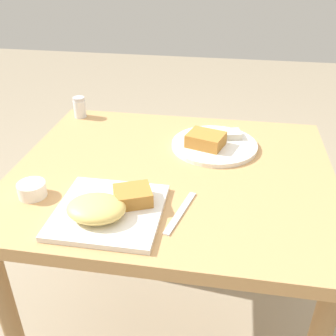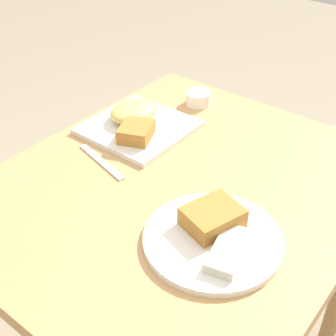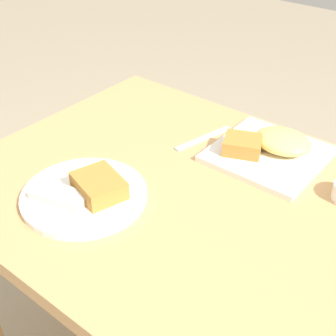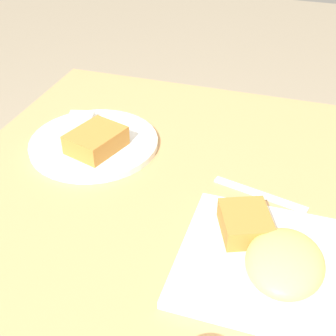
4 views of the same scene
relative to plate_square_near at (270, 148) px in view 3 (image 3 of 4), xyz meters
The scene contains 4 objects.
dining_table 0.29m from the plate_square_near, 63.38° to the left, with size 0.90×0.77×0.74m.
plate_square_near is the anchor object (origin of this frame).
plate_oval_far 0.45m from the plate_square_near, 60.52° to the left, with size 0.27×0.27×0.05m.
butter_knife 0.17m from the plate_square_near, 12.30° to the left, with size 0.06×0.18×0.00m.
Camera 3 is at (-0.52, 0.65, 1.36)m, focal length 50.00 mm.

